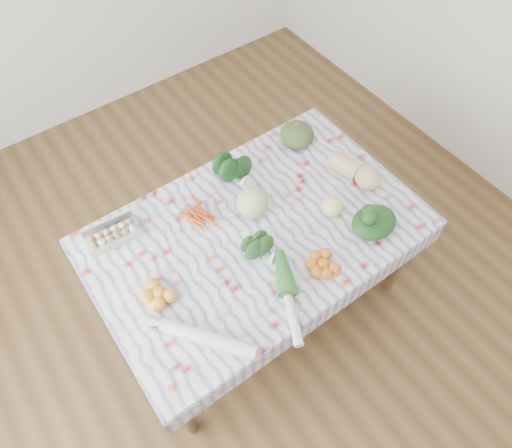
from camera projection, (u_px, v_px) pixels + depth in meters
name	position (u px, v px, depth m)	size (l,w,h in m)	color
ground	(256.00, 296.00, 2.93)	(4.50, 4.50, 0.00)	#53371C
dining_table	(256.00, 239.00, 2.37)	(1.60, 1.00, 0.75)	brown
tablecloth	(256.00, 231.00, 2.31)	(1.66, 1.06, 0.01)	silver
egg_carton	(113.00, 237.00, 2.24)	(0.26, 0.10, 0.07)	#ADADA8
carrot_bunch	(201.00, 222.00, 2.31)	(0.20, 0.18, 0.04)	#DF4B16
kale_bunch	(238.00, 172.00, 2.43)	(0.17, 0.15, 0.15)	#123713
kabocha_squash	(297.00, 134.00, 2.60)	(0.20, 0.20, 0.13)	#3D5124
cabbage	(252.00, 203.00, 2.30)	(0.17, 0.17, 0.17)	#B1C17F
butternut_squash	(356.00, 169.00, 2.45)	(0.13, 0.29, 0.13)	tan
orange_cluster	(159.00, 293.00, 2.07)	(0.21, 0.21, 0.07)	orange
broccoli	(263.00, 253.00, 2.16)	(0.16, 0.16, 0.11)	#234D1E
mandarin_cluster	(324.00, 263.00, 2.16)	(0.19, 0.19, 0.06)	orange
grapefruit	(332.00, 207.00, 2.32)	(0.11, 0.11, 0.11)	#F2E07C
spinach_bag	(374.00, 222.00, 2.27)	(0.24, 0.19, 0.11)	black
daikon	(208.00, 338.00, 1.95)	(0.06, 0.06, 0.45)	white
leek	(289.00, 298.00, 2.07)	(0.05, 0.05, 0.45)	silver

